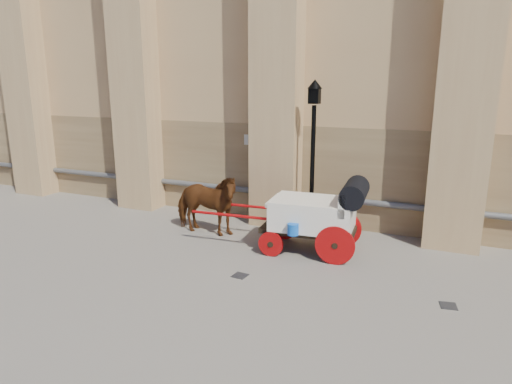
% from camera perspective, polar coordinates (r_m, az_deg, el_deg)
% --- Properties ---
extents(ground, '(90.00, 90.00, 0.00)m').
position_cam_1_polar(ground, '(10.69, 0.49, -10.09)').
color(ground, '#6D655B').
rests_on(ground, ground).
extents(horse, '(0.99, 2.14, 1.81)m').
position_cam_1_polar(horse, '(13.03, -6.31, -1.48)').
color(horse, '#5D3012').
rests_on(horse, ground).
extents(carriage, '(4.56, 1.70, 1.96)m').
position_cam_1_polar(carriage, '(11.67, 7.84, -2.60)').
color(carriage, black).
rests_on(carriage, ground).
extents(street_lamp, '(0.41, 0.41, 4.34)m').
position_cam_1_polar(street_lamp, '(12.75, 7.11, 4.70)').
color(street_lamp, black).
rests_on(street_lamp, ground).
extents(drain_grate_near, '(0.35, 0.35, 0.01)m').
position_cam_1_polar(drain_grate_near, '(10.56, -2.02, -10.40)').
color(drain_grate_near, black).
rests_on(drain_grate_near, ground).
extents(drain_grate_far, '(0.37, 0.37, 0.01)m').
position_cam_1_polar(drain_grate_far, '(10.03, 22.90, -12.96)').
color(drain_grate_far, black).
rests_on(drain_grate_far, ground).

